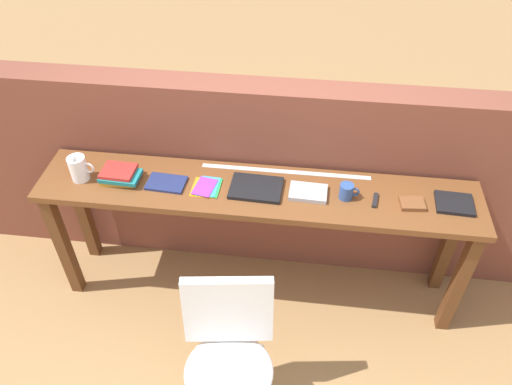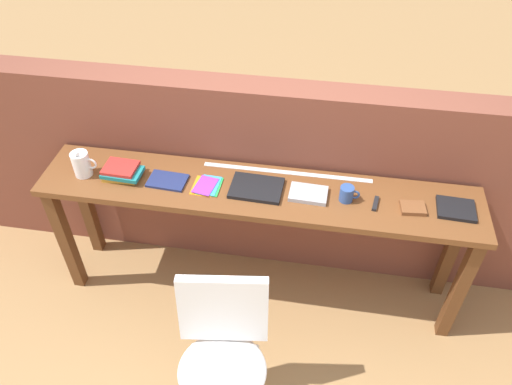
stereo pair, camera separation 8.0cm
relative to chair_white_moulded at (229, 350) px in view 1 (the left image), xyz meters
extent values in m
plane|color=#9E7547|center=(0.04, 0.50, -0.53)|extent=(40.00, 40.00, 0.00)
cube|color=brown|center=(0.04, 1.14, 0.14)|extent=(6.00, 0.20, 1.34)
cube|color=brown|center=(0.04, 0.80, 0.33)|extent=(2.50, 0.44, 0.04)
cube|color=#5B341A|center=(-1.15, 0.64, -0.11)|extent=(0.07, 0.07, 0.84)
cube|color=#5B341A|center=(1.23, 0.64, -0.11)|extent=(0.07, 0.07, 0.84)
cube|color=#5B341A|center=(-1.15, 0.96, -0.11)|extent=(0.07, 0.07, 0.84)
cube|color=#5B341A|center=(1.23, 0.96, -0.11)|extent=(0.07, 0.07, 0.84)
ellipsoid|color=white|center=(0.01, -0.07, -0.08)|extent=(0.49, 0.47, 0.08)
cube|color=white|center=(-0.02, 0.12, 0.16)|extent=(0.45, 0.16, 0.40)
cylinder|color=#B2B2B7|center=(-0.18, 0.07, -0.32)|extent=(0.02, 0.02, 0.41)
cylinder|color=#B2B2B7|center=(0.15, 0.11, -0.32)|extent=(0.02, 0.02, 0.41)
cylinder|color=white|center=(-0.97, 0.77, 0.43)|extent=(0.10, 0.10, 0.15)
cone|color=white|center=(-0.97, 0.74, 0.52)|extent=(0.04, 0.03, 0.04)
torus|color=white|center=(-0.91, 0.77, 0.44)|extent=(0.07, 0.01, 0.07)
cube|color=gold|center=(-0.75, 0.79, 0.37)|extent=(0.20, 0.15, 0.03)
cube|color=#19757A|center=(-0.73, 0.78, 0.39)|extent=(0.23, 0.15, 0.02)
cube|color=red|center=(-0.75, 0.79, 0.41)|extent=(0.19, 0.16, 0.02)
cube|color=navy|center=(-0.47, 0.78, 0.36)|extent=(0.22, 0.16, 0.01)
cube|color=orange|center=(-0.26, 0.78, 0.35)|extent=(0.13, 0.17, 0.00)
cube|color=green|center=(-0.22, 0.78, 0.36)|extent=(0.12, 0.17, 0.00)
cube|color=#3399D8|center=(-0.23, 0.78, 0.36)|extent=(0.12, 0.17, 0.00)
cube|color=purple|center=(-0.25, 0.77, 0.36)|extent=(0.13, 0.17, 0.00)
cube|color=black|center=(0.04, 0.80, 0.36)|extent=(0.30, 0.22, 0.02)
cube|color=#9E9EA3|center=(0.33, 0.80, 0.37)|extent=(0.21, 0.15, 0.03)
cylinder|color=#2D4C8C|center=(0.53, 0.79, 0.40)|extent=(0.08, 0.08, 0.09)
torus|color=#2D4C8C|center=(0.58, 0.79, 0.40)|extent=(0.06, 0.01, 0.06)
cube|color=black|center=(0.69, 0.78, 0.36)|extent=(0.04, 0.11, 0.02)
cube|color=brown|center=(0.89, 0.77, 0.37)|extent=(0.14, 0.11, 0.02)
cube|color=black|center=(1.12, 0.80, 0.36)|extent=(0.21, 0.18, 0.02)
cube|color=silver|center=(0.19, 0.97, 0.35)|extent=(0.98, 0.03, 0.00)
camera|label=1|loc=(0.29, -1.26, 2.22)|focal=35.00mm
camera|label=2|loc=(0.37, -1.25, 2.22)|focal=35.00mm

